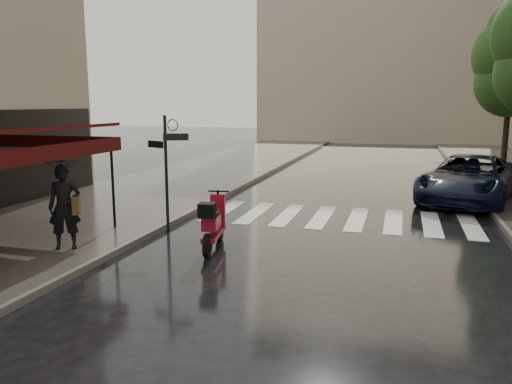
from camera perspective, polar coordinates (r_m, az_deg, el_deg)
The scene contains 11 objects.
ground at distance 10.46m, azimuth -11.32°, elevation -9.06°, with size 120.00×120.00×0.00m, color black.
sidewalk_near at distance 22.90m, azimuth -7.53°, elevation 1.62°, with size 6.00×60.00×0.12m, color #38332D.
curb_near at distance 21.86m, azimuth -0.19°, elevation 1.35°, with size 0.12×60.00×0.16m, color #595651.
curb_far at distance 21.18m, azimuth 23.58°, elevation 0.21°, with size 0.12×60.00×0.16m, color #595651.
crosswalk at distance 15.21m, azimuth 9.48°, elevation -2.93°, with size 7.85×3.20×0.01m.
signpost at distance 13.20m, azimuth -10.21°, elevation 3.12°, with size 1.17×0.29×3.10m.
backdrop_building at distance 47.23m, azimuth 14.76°, elevation 17.80°, with size 22.00×6.00×20.00m, color #B8A88D.
tree_far at distance 28.26m, azimuth 27.22°, elevation 13.18°, with size 3.80×3.80×8.16m.
pedestrian_with_umbrella at distance 11.98m, azimuth -21.25°, elevation 1.94°, with size 1.57×1.58×2.60m.
scooter at distance 11.75m, azimuth -4.94°, elevation -3.73°, with size 0.68×1.95×1.29m.
parked_car at distance 18.92m, azimuth 23.18°, elevation 1.42°, with size 2.70×5.85×1.62m, color black.
Camera 1 is at (4.65, -8.73, 3.39)m, focal length 35.00 mm.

